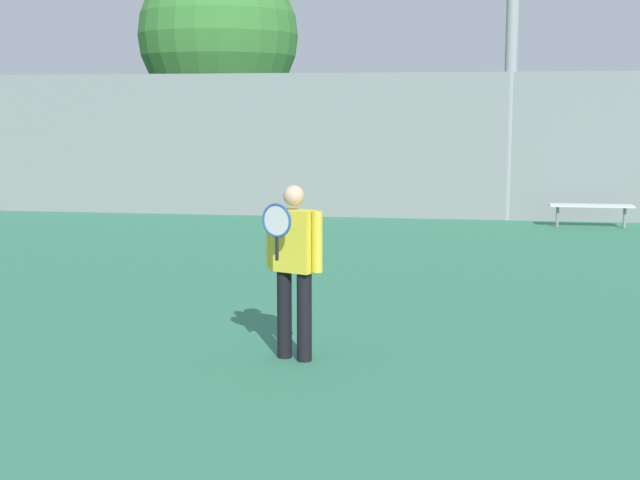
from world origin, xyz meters
TOP-DOWN VIEW (x-y plane):
  - tennis_player at (-0.11, 6.43)m, footprint 0.57×0.50m
  - bench_courtside_far at (3.99, 16.64)m, footprint 1.62×0.40m
  - back_fence at (0.00, 17.60)m, footprint 29.32×0.06m
  - tree_green_broad at (-4.95, 21.56)m, footprint 4.19×4.19m

SIDE VIEW (x-z plane):
  - bench_courtside_far at x=3.99m, z-range 0.19..0.65m
  - tennis_player at x=-0.11m, z-range 0.12..1.77m
  - back_fence at x=0.00m, z-range 0.00..3.11m
  - tree_green_broad at x=-4.95m, z-range 1.05..7.41m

